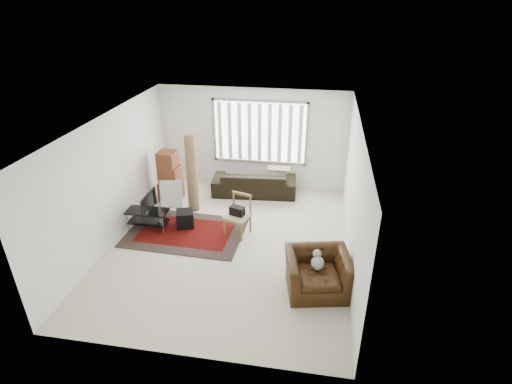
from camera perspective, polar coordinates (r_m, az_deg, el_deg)
room at (r=8.31m, az=-3.23°, el=4.68°), size 6.00×6.02×2.71m
persian_rug at (r=9.19m, az=-10.01°, el=-5.66°), size 2.62×1.80×0.02m
tv_stand at (r=9.37m, az=-15.23°, el=-3.25°), size 0.93×0.42×0.47m
tv at (r=9.20m, az=-15.48°, el=-1.38°), size 0.10×0.76×0.43m
subwoofer at (r=9.31m, az=-10.09°, el=-3.77°), size 0.48×0.48×0.38m
moving_boxes at (r=10.42m, az=-12.21°, el=1.98°), size 0.57×0.53×1.31m
white_flatpack at (r=10.21m, az=-12.03°, el=-0.23°), size 0.57×0.34×0.68m
rolled_rug at (r=9.85m, az=-9.14°, el=2.73°), size 0.44×0.70×1.83m
sofa at (r=10.57m, az=-0.23°, el=1.87°), size 2.26×1.13×0.84m
side_chair at (r=8.76m, az=-2.63°, el=-3.11°), size 0.63×0.63×0.94m
armchair at (r=7.35m, az=8.79°, el=-11.01°), size 1.30×1.19×0.84m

